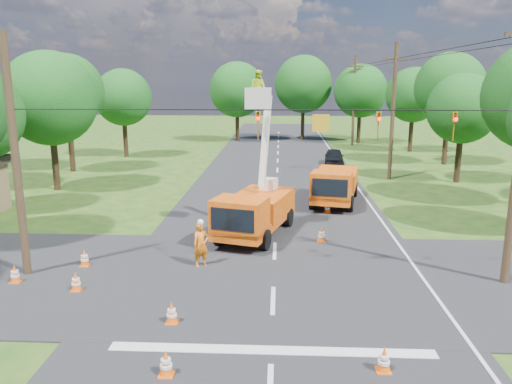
# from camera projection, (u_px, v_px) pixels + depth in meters

# --- Properties ---
(ground) EXTENTS (140.00, 140.00, 0.00)m
(ground) POSITION_uv_depth(u_px,v_px,m) (277.00, 183.00, 36.35)
(ground) COLOR #1D4615
(ground) RESTS_ON ground
(road_main) EXTENTS (12.00, 100.00, 0.06)m
(road_main) POSITION_uv_depth(u_px,v_px,m) (277.00, 183.00, 36.35)
(road_main) COLOR black
(road_main) RESTS_ON ground
(road_cross) EXTENTS (56.00, 10.00, 0.07)m
(road_cross) POSITION_uv_depth(u_px,v_px,m) (274.00, 279.00, 18.81)
(road_cross) COLOR black
(road_cross) RESTS_ON ground
(stop_bar) EXTENTS (9.00, 0.45, 0.02)m
(stop_bar) POSITION_uv_depth(u_px,v_px,m) (271.00, 352.00, 13.74)
(stop_bar) COLOR silver
(stop_bar) RESTS_ON ground
(edge_line) EXTENTS (0.12, 90.00, 0.02)m
(edge_line) POSITION_uv_depth(u_px,v_px,m) (354.00, 183.00, 36.09)
(edge_line) COLOR silver
(edge_line) RESTS_ON ground
(bucket_truck) EXTENTS (3.87, 6.52, 7.77)m
(bucket_truck) POSITION_uv_depth(u_px,v_px,m) (255.00, 203.00, 23.57)
(bucket_truck) COLOR orange
(bucket_truck) RESTS_ON ground
(second_truck) EXTENTS (3.44, 6.44, 2.29)m
(second_truck) POSITION_uv_depth(u_px,v_px,m) (335.00, 184.00, 29.92)
(second_truck) COLOR orange
(second_truck) RESTS_ON ground
(ground_worker) EXTENTS (0.79, 0.72, 1.82)m
(ground_worker) POSITION_uv_depth(u_px,v_px,m) (201.00, 245.00, 19.85)
(ground_worker) COLOR #F85914
(ground_worker) RESTS_ON ground
(distant_car) EXTENTS (1.98, 4.20, 1.39)m
(distant_car) POSITION_uv_depth(u_px,v_px,m) (334.00, 157.00, 44.00)
(distant_car) COLOR black
(distant_car) RESTS_ON ground
(traffic_cone_0) EXTENTS (0.38, 0.38, 0.71)m
(traffic_cone_0) POSITION_uv_depth(u_px,v_px,m) (166.00, 363.00, 12.53)
(traffic_cone_0) COLOR #F85C0D
(traffic_cone_0) RESTS_ON ground
(traffic_cone_1) EXTENTS (0.38, 0.38, 0.71)m
(traffic_cone_1) POSITION_uv_depth(u_px,v_px,m) (384.00, 359.00, 12.71)
(traffic_cone_1) COLOR #F85C0D
(traffic_cone_1) RESTS_ON ground
(traffic_cone_2) EXTENTS (0.38, 0.38, 0.71)m
(traffic_cone_2) POSITION_uv_depth(u_px,v_px,m) (322.00, 235.00, 22.97)
(traffic_cone_2) COLOR #F85C0D
(traffic_cone_2) RESTS_ON ground
(traffic_cone_3) EXTENTS (0.38, 0.38, 0.71)m
(traffic_cone_3) POSITION_uv_depth(u_px,v_px,m) (327.00, 207.00, 27.95)
(traffic_cone_3) COLOR #F85C0D
(traffic_cone_3) RESTS_ON ground
(traffic_cone_4) EXTENTS (0.38, 0.38, 0.71)m
(traffic_cone_4) POSITION_uv_depth(u_px,v_px,m) (76.00, 282.00, 17.61)
(traffic_cone_4) COLOR #F85C0D
(traffic_cone_4) RESTS_ON ground
(traffic_cone_5) EXTENTS (0.38, 0.38, 0.71)m
(traffic_cone_5) POSITION_uv_depth(u_px,v_px,m) (84.00, 258.00, 19.95)
(traffic_cone_5) COLOR #F85C0D
(traffic_cone_5) RESTS_ON ground
(traffic_cone_6) EXTENTS (0.38, 0.38, 0.71)m
(traffic_cone_6) POSITION_uv_depth(u_px,v_px,m) (15.00, 274.00, 18.32)
(traffic_cone_6) COLOR #F85C0D
(traffic_cone_6) RESTS_ON ground
(traffic_cone_7) EXTENTS (0.38, 0.38, 0.71)m
(traffic_cone_7) POSITION_uv_depth(u_px,v_px,m) (334.00, 187.00, 33.31)
(traffic_cone_7) COLOR #F85C0D
(traffic_cone_7) RESTS_ON ground
(traffic_cone_8) EXTENTS (0.38, 0.38, 0.71)m
(traffic_cone_8) POSITION_uv_depth(u_px,v_px,m) (172.00, 313.00, 15.25)
(traffic_cone_8) COLOR #F85C0D
(traffic_cone_8) RESTS_ON ground
(pole_right_mid) EXTENTS (1.80, 0.30, 10.00)m
(pole_right_mid) POSITION_uv_depth(u_px,v_px,m) (393.00, 111.00, 36.78)
(pole_right_mid) COLOR #4C3823
(pole_right_mid) RESTS_ON ground
(pole_right_far) EXTENTS (1.80, 0.30, 10.00)m
(pole_right_far) POSITION_uv_depth(u_px,v_px,m) (354.00, 100.00, 56.27)
(pole_right_far) COLOR #4C3823
(pole_right_far) RESTS_ON ground
(pole_left) EXTENTS (0.30, 0.30, 9.00)m
(pole_left) POSITION_uv_depth(u_px,v_px,m) (16.00, 159.00, 18.26)
(pole_left) COLOR #4C3823
(pole_left) RESTS_ON ground
(signal_span) EXTENTS (18.00, 0.29, 1.07)m
(signal_span) POSITION_uv_depth(u_px,v_px,m) (339.00, 122.00, 17.41)
(signal_span) COLOR black
(signal_span) RESTS_ON ground
(tree_left_d) EXTENTS (6.20, 6.20, 9.24)m
(tree_left_d) POSITION_uv_depth(u_px,v_px,m) (50.00, 99.00, 32.78)
(tree_left_d) COLOR #382616
(tree_left_d) RESTS_ON ground
(tree_left_e) EXTENTS (5.80, 5.80, 9.41)m
(tree_left_e) POSITION_uv_depth(u_px,v_px,m) (67.00, 91.00, 39.60)
(tree_left_e) COLOR #382616
(tree_left_e) RESTS_ON ground
(tree_left_f) EXTENTS (5.40, 5.40, 8.40)m
(tree_left_f) POSITION_uv_depth(u_px,v_px,m) (123.00, 98.00, 47.48)
(tree_left_f) COLOR #382616
(tree_left_f) RESTS_ON ground
(tree_right_c) EXTENTS (5.00, 5.00, 7.83)m
(tree_right_c) POSITION_uv_depth(u_px,v_px,m) (463.00, 109.00, 35.54)
(tree_right_c) COLOR #382616
(tree_right_c) RESTS_ON ground
(tree_right_d) EXTENTS (6.00, 6.00, 9.70)m
(tree_right_d) POSITION_uv_depth(u_px,v_px,m) (450.00, 88.00, 42.96)
(tree_right_d) COLOR #382616
(tree_right_d) RESTS_ON ground
(tree_right_e) EXTENTS (5.60, 5.60, 8.63)m
(tree_right_e) POSITION_uv_depth(u_px,v_px,m) (413.00, 95.00, 51.00)
(tree_right_e) COLOR #382616
(tree_right_e) RESTS_ON ground
(tree_far_a) EXTENTS (6.60, 6.60, 9.50)m
(tree_far_a) POSITION_uv_depth(u_px,v_px,m) (237.00, 90.00, 59.59)
(tree_far_a) COLOR #382616
(tree_far_a) RESTS_ON ground
(tree_far_b) EXTENTS (7.00, 7.00, 10.32)m
(tree_far_b) POSITION_uv_depth(u_px,v_px,m) (303.00, 84.00, 61.03)
(tree_far_b) COLOR #382616
(tree_far_b) RESTS_ON ground
(tree_far_c) EXTENTS (6.20, 6.20, 9.18)m
(tree_far_c) POSITION_uv_depth(u_px,v_px,m) (360.00, 91.00, 57.96)
(tree_far_c) COLOR #382616
(tree_far_c) RESTS_ON ground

